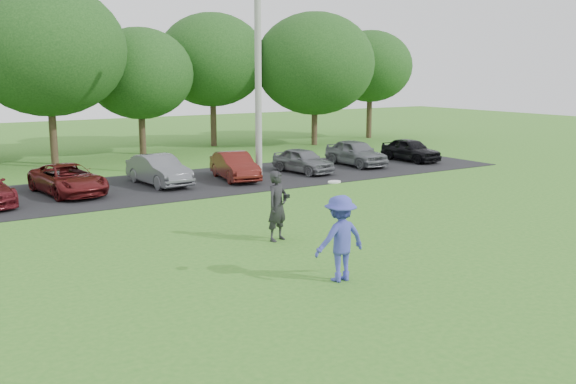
% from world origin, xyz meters
% --- Properties ---
extents(ground, '(100.00, 100.00, 0.00)m').
position_xyz_m(ground, '(0.00, 0.00, 0.00)').
color(ground, '#317220').
rests_on(ground, ground).
extents(parking_lot, '(32.00, 6.50, 0.03)m').
position_xyz_m(parking_lot, '(0.00, 13.00, 0.01)').
color(parking_lot, black).
rests_on(parking_lot, ground).
extents(utility_pole, '(0.28, 0.28, 9.07)m').
position_xyz_m(utility_pole, '(4.39, 12.68, 4.53)').
color(utility_pole, '#959691').
rests_on(utility_pole, ground).
extents(frisbee_player, '(1.23, 0.72, 2.25)m').
position_xyz_m(frisbee_player, '(-0.95, -0.08, 0.95)').
color(frisbee_player, '#3B41A8').
rests_on(frisbee_player, ground).
extents(camera_bystander, '(0.80, 0.65, 1.90)m').
position_xyz_m(camera_bystander, '(-0.33, 3.51, 0.95)').
color(camera_bystander, black).
rests_on(camera_bystander, ground).
extents(parked_cars, '(28.35, 4.86, 1.23)m').
position_xyz_m(parked_cars, '(-1.87, 12.92, 0.62)').
color(parked_cars, '#BABCC2').
rests_on(parked_cars, parking_lot).
extents(tree_row, '(42.39, 9.85, 8.64)m').
position_xyz_m(tree_row, '(1.51, 22.76, 4.91)').
color(tree_row, '#38281C').
rests_on(tree_row, ground).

